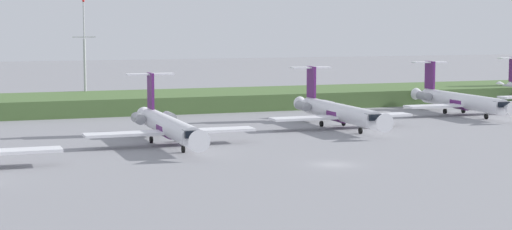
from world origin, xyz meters
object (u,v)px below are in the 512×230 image
object	(u,v)px
antenna_mast	(85,63)
regional_jet_fourth	(337,111)
regional_jet_third	(168,125)
regional_jet_fifth	(460,100)

from	to	relation	value
antenna_mast	regional_jet_fourth	bearing A→B (deg)	-54.60
regional_jet_fourth	antenna_mast	bearing A→B (deg)	125.40
regional_jet_third	antenna_mast	xyz separation A→B (m)	(-3.12, 54.53, 6.05)
regional_jet_fifth	antenna_mast	distance (m)	70.51
regional_jet_third	regional_jet_fourth	size ratio (longest dim) A/B	1.00
regional_jet_fifth	regional_jet_fourth	bearing A→B (deg)	-160.53
regional_jet_third	regional_jet_fourth	distance (m)	30.54
regional_jet_third	regional_jet_fourth	xyz separation A→B (m)	(29.13, 9.14, 0.00)
regional_jet_fourth	antenna_mast	distance (m)	56.01
regional_jet_fifth	antenna_mast	world-z (taller)	antenna_mast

